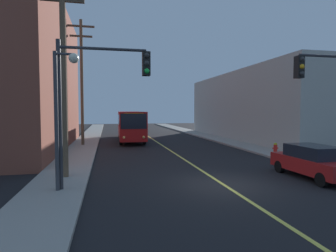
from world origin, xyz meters
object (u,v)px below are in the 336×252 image
object	(u,v)px
traffic_signal_right_corner	(336,90)
traffic_signal_left_corner	(99,87)
utility_pole_mid	(82,77)
utility_pole_near	(63,63)
city_bus	(130,124)
parked_car_red	(313,161)
fire_hydrant	(275,148)
street_lamp_left	(62,100)

from	to	relation	value
traffic_signal_right_corner	traffic_signal_left_corner	bearing A→B (deg)	177.01
traffic_signal_left_corner	utility_pole_mid	bearing A→B (deg)	97.22
utility_pole_near	utility_pole_mid	world-z (taller)	utility_pole_mid
utility_pole_near	city_bus	bearing A→B (deg)	75.68
parked_car_red	utility_pole_mid	bearing A→B (deg)	128.38
parked_car_red	traffic_signal_left_corner	world-z (taller)	traffic_signal_left_corner
city_bus	utility_pole_near	world-z (taller)	utility_pole_near
utility_pole_near	traffic_signal_right_corner	size ratio (longest dim) A/B	1.64
utility_pole_near	traffic_signal_right_corner	xyz separation A→B (m)	(12.49, -2.81, -1.26)
traffic_signal_right_corner	fire_hydrant	world-z (taller)	traffic_signal_right_corner
city_bus	parked_car_red	bearing A→B (deg)	-69.39
city_bus	parked_car_red	distance (m)	21.06
utility_pole_mid	traffic_signal_left_corner	world-z (taller)	utility_pole_mid
parked_car_red	traffic_signal_left_corner	distance (m)	10.78
traffic_signal_left_corner	street_lamp_left	world-z (taller)	traffic_signal_left_corner
utility_pole_mid	fire_hydrant	bearing A→B (deg)	-32.28
traffic_signal_left_corner	traffic_signal_right_corner	world-z (taller)	same
city_bus	traffic_signal_right_corner	distance (m)	21.98
utility_pole_near	utility_pole_mid	distance (m)	13.19
traffic_signal_right_corner	street_lamp_left	world-z (taller)	traffic_signal_right_corner
city_bus	traffic_signal_right_corner	bearing A→B (deg)	-68.46
city_bus	fire_hydrant	distance (m)	16.38
city_bus	utility_pole_mid	xyz separation A→B (m)	(-4.75, -4.34, 4.59)
utility_pole_near	fire_hydrant	bearing A→B (deg)	16.73
utility_pole_mid	traffic_signal_left_corner	distance (m)	15.67
utility_pole_mid	traffic_signal_right_corner	size ratio (longest dim) A/B	1.91
utility_pole_near	utility_pole_mid	xyz separation A→B (m)	(-0.28, 13.16, 0.85)
utility_pole_near	traffic_signal_right_corner	distance (m)	12.86
city_bus	fire_hydrant	world-z (taller)	city_bus
utility_pole_mid	street_lamp_left	xyz separation A→B (m)	(0.53, -15.56, -2.67)
utility_pole_mid	street_lamp_left	distance (m)	15.80
parked_car_red	street_lamp_left	bearing A→B (deg)	-178.94
utility_pole_near	street_lamp_left	distance (m)	3.02
city_bus	traffic_signal_right_corner	size ratio (longest dim) A/B	2.03
parked_car_red	utility_pole_mid	xyz separation A→B (m)	(-12.16, 15.35, 5.57)
utility_pole_near	street_lamp_left	world-z (taller)	utility_pole_near
parked_car_red	utility_pole_mid	distance (m)	20.36
city_bus	parked_car_red	xyz separation A→B (m)	(7.41, -19.69, -0.98)
street_lamp_left	fire_hydrant	world-z (taller)	street_lamp_left
utility_pole_near	street_lamp_left	bearing A→B (deg)	-84.00
street_lamp_left	utility_pole_mid	bearing A→B (deg)	91.97
city_bus	utility_pole_mid	world-z (taller)	utility_pole_mid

